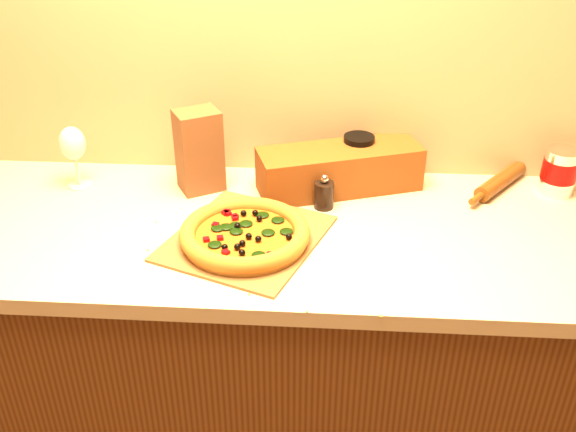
% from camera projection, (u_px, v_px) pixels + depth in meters
% --- Properties ---
extents(cabinet, '(2.80, 0.65, 0.86)m').
position_uv_depth(cabinet, '(267.00, 363.00, 1.87)').
color(cabinet, '#4C2510').
rests_on(cabinet, ground).
extents(countertop, '(2.84, 0.68, 0.04)m').
position_uv_depth(countertop, '(264.00, 232.00, 1.64)').
color(countertop, '#C0AE96').
rests_on(countertop, cabinet).
extents(pizza_peel, '(0.45, 0.54, 0.01)m').
position_uv_depth(pizza_peel, '(249.00, 235.00, 1.58)').
color(pizza_peel, brown).
rests_on(pizza_peel, countertop).
extents(pizza, '(0.31, 0.31, 0.04)m').
position_uv_depth(pizza, '(245.00, 234.00, 1.54)').
color(pizza, '#B16F2C').
rests_on(pizza, pizza_peel).
extents(pepper_grinder, '(0.05, 0.05, 0.10)m').
position_uv_depth(pepper_grinder, '(324.00, 194.00, 1.69)').
color(pepper_grinder, black).
rests_on(pepper_grinder, countertop).
extents(rolling_pin, '(0.22, 0.27, 0.05)m').
position_uv_depth(rolling_pin, '(500.00, 181.00, 1.79)').
color(rolling_pin, '#522D0E').
rests_on(rolling_pin, countertop).
extents(coffee_canister, '(0.09, 0.09, 0.13)m').
position_uv_depth(coffee_canister, '(559.00, 171.00, 1.75)').
color(coffee_canister, silver).
rests_on(coffee_canister, countertop).
extents(bread_bag, '(0.47, 0.28, 0.12)m').
position_uv_depth(bread_bag, '(339.00, 169.00, 1.77)').
color(bread_bag, brown).
rests_on(bread_bag, countertop).
extents(wine_glass, '(0.07, 0.07, 0.18)m').
position_uv_depth(wine_glass, '(73.00, 145.00, 1.75)').
color(wine_glass, silver).
rests_on(wine_glass, countertop).
extents(paper_bag, '(0.14, 0.14, 0.23)m').
position_uv_depth(paper_bag, '(199.00, 151.00, 1.75)').
color(paper_bag, brown).
rests_on(paper_bag, countertop).
extents(dark_jar, '(0.09, 0.09, 0.14)m').
position_uv_depth(dark_jar, '(358.00, 159.00, 1.81)').
color(dark_jar, black).
rests_on(dark_jar, countertop).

